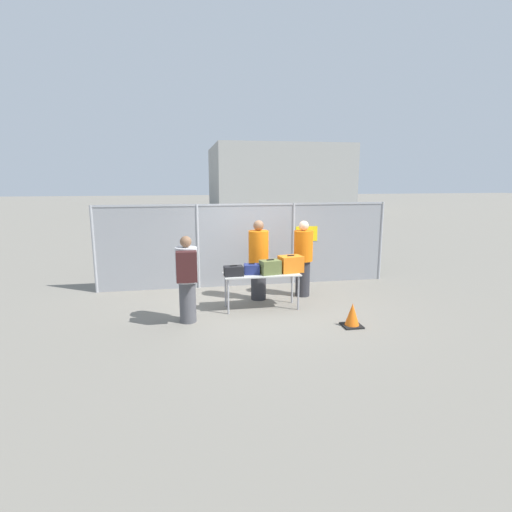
# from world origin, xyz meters

# --- Properties ---
(ground_plane) EXTENTS (120.00, 120.00, 0.00)m
(ground_plane) POSITION_xyz_m (0.00, 0.00, 0.00)
(ground_plane) COLOR slate
(fence_section) EXTENTS (7.63, 0.07, 2.17)m
(fence_section) POSITION_xyz_m (0.01, 1.75, 1.13)
(fence_section) COLOR #9EA0A5
(fence_section) RESTS_ON ground_plane
(inspection_table) EXTENTS (1.64, 0.62, 0.78)m
(inspection_table) POSITION_xyz_m (0.02, -0.19, 0.70)
(inspection_table) COLOR #B2B2AD
(inspection_table) RESTS_ON ground_plane
(suitcase_black) EXTENTS (0.41, 0.26, 0.23)m
(suitcase_black) POSITION_xyz_m (-0.60, -0.28, 0.88)
(suitcase_black) COLOR black
(suitcase_black) RESTS_ON inspection_table
(suitcase_navy) EXTENTS (0.34, 0.28, 0.23)m
(suitcase_navy) POSITION_xyz_m (-0.20, -0.18, 0.88)
(suitcase_navy) COLOR navy
(suitcase_navy) RESTS_ON inspection_table
(suitcase_olive) EXTENTS (0.46, 0.36, 0.32)m
(suitcase_olive) POSITION_xyz_m (0.19, -0.26, 0.93)
(suitcase_olive) COLOR #566033
(suitcase_olive) RESTS_ON inspection_table
(suitcase_orange) EXTENTS (0.54, 0.43, 0.38)m
(suitcase_orange) POSITION_xyz_m (0.68, -0.15, 0.96)
(suitcase_orange) COLOR orange
(suitcase_orange) RESTS_ON inspection_table
(traveler_hooded) EXTENTS (0.43, 0.66, 1.72)m
(traveler_hooded) POSITION_xyz_m (-1.58, -0.82, 0.95)
(traveler_hooded) COLOR #4C4C51
(traveler_hooded) RESTS_ON ground_plane
(security_worker_near) EXTENTS (0.46, 0.46, 1.86)m
(security_worker_near) POSITION_xyz_m (0.08, 0.48, 0.96)
(security_worker_near) COLOR #2D2D33
(security_worker_near) RESTS_ON ground_plane
(security_worker_far) EXTENTS (0.45, 0.45, 1.82)m
(security_worker_far) POSITION_xyz_m (1.18, 0.56, 0.94)
(security_worker_far) COLOR #2D2D33
(security_worker_far) RESTS_ON ground_plane
(utility_trailer) EXTENTS (4.04, 2.12, 0.70)m
(utility_trailer) POSITION_xyz_m (1.88, 3.91, 0.41)
(utility_trailer) COLOR #4C6B47
(utility_trailer) RESTS_ON ground_plane
(distant_hangar) EXTENTS (10.90, 10.94, 5.48)m
(distant_hangar) POSITION_xyz_m (6.53, 26.74, 2.74)
(distant_hangar) COLOR #999993
(distant_hangar) RESTS_ON ground_plane
(traffic_cone) EXTENTS (0.37, 0.37, 0.46)m
(traffic_cone) POSITION_xyz_m (1.52, -1.59, 0.21)
(traffic_cone) COLOR black
(traffic_cone) RESTS_ON ground_plane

